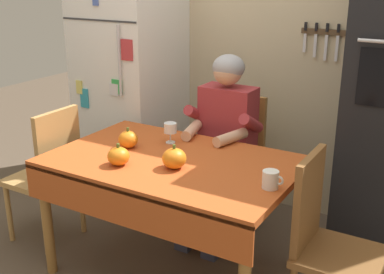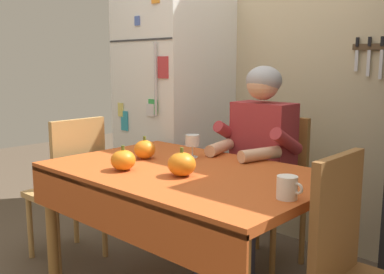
{
  "view_description": "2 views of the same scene",
  "coord_description": "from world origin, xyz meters",
  "px_view_note": "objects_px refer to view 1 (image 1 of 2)",
  "views": [
    {
      "loc": [
        1.41,
        -2.07,
        1.76
      ],
      "look_at": [
        0.09,
        0.16,
        0.87
      ],
      "focal_mm": 45.79,
      "sensor_mm": 36.0,
      "label": 1
    },
    {
      "loc": [
        1.47,
        -1.44,
        1.26
      ],
      "look_at": [
        -0.03,
        0.18,
        0.89
      ],
      "focal_mm": 41.15,
      "sensor_mm": 36.0,
      "label": 2
    }
  ],
  "objects_px": {
    "pumpkin_small": "(128,139)",
    "dining_table": "(171,174)",
    "pumpkin_large": "(119,156)",
    "chair_left_side": "(50,170)",
    "chair_right_side": "(325,238)",
    "chair_behind_person": "(235,155)",
    "seated_person": "(223,132)",
    "pumpkin_medium": "(174,158)",
    "wine_glass": "(170,129)",
    "coffee_mug": "(271,180)",
    "refrigerator": "(131,83)"
  },
  "relations": [
    {
      "from": "pumpkin_large",
      "to": "dining_table",
      "type": "bearing_deg",
      "value": 44.44
    },
    {
      "from": "refrigerator",
      "to": "chair_behind_person",
      "type": "xyz_separation_m",
      "value": [
        0.97,
        -0.09,
        -0.39
      ]
    },
    {
      "from": "chair_right_side",
      "to": "pumpkin_medium",
      "type": "bearing_deg",
      "value": -173.81
    },
    {
      "from": "chair_left_side",
      "to": "chair_right_side",
      "type": "relative_size",
      "value": 1.0
    },
    {
      "from": "coffee_mug",
      "to": "wine_glass",
      "type": "relative_size",
      "value": 0.85
    },
    {
      "from": "pumpkin_small",
      "to": "seated_person",
      "type": "bearing_deg",
      "value": 57.75
    },
    {
      "from": "dining_table",
      "to": "chair_behind_person",
      "type": "xyz_separation_m",
      "value": [
        0.02,
        0.79,
        -0.14
      ]
    },
    {
      "from": "chair_left_side",
      "to": "chair_right_side",
      "type": "bearing_deg",
      "value": 2.33
    },
    {
      "from": "coffee_mug",
      "to": "pumpkin_small",
      "type": "distance_m",
      "value": 0.96
    },
    {
      "from": "refrigerator",
      "to": "chair_behind_person",
      "type": "distance_m",
      "value": 1.05
    },
    {
      "from": "coffee_mug",
      "to": "pumpkin_small",
      "type": "height_order",
      "value": "pumpkin_small"
    },
    {
      "from": "seated_person",
      "to": "pumpkin_medium",
      "type": "height_order",
      "value": "seated_person"
    },
    {
      "from": "pumpkin_large",
      "to": "pumpkin_medium",
      "type": "xyz_separation_m",
      "value": [
        0.29,
        0.12,
        0.01
      ]
    },
    {
      "from": "chair_left_side",
      "to": "chair_right_side",
      "type": "xyz_separation_m",
      "value": [
        1.8,
        0.07,
        0.0
      ]
    },
    {
      "from": "pumpkin_large",
      "to": "pumpkin_medium",
      "type": "distance_m",
      "value": 0.31
    },
    {
      "from": "wine_glass",
      "to": "pumpkin_small",
      "type": "height_order",
      "value": "wine_glass"
    },
    {
      "from": "chair_left_side",
      "to": "pumpkin_small",
      "type": "bearing_deg",
      "value": 11.56
    },
    {
      "from": "chair_right_side",
      "to": "pumpkin_medium",
      "type": "distance_m",
      "value": 0.87
    },
    {
      "from": "pumpkin_medium",
      "to": "wine_glass",
      "type": "bearing_deg",
      "value": 126.02
    },
    {
      "from": "dining_table",
      "to": "coffee_mug",
      "type": "relative_size",
      "value": 12.84
    },
    {
      "from": "dining_table",
      "to": "pumpkin_small",
      "type": "relative_size",
      "value": 11.18
    },
    {
      "from": "seated_person",
      "to": "chair_right_side",
      "type": "height_order",
      "value": "seated_person"
    },
    {
      "from": "dining_table",
      "to": "chair_behind_person",
      "type": "distance_m",
      "value": 0.81
    },
    {
      "from": "dining_table",
      "to": "chair_behind_person",
      "type": "height_order",
      "value": "chair_behind_person"
    },
    {
      "from": "dining_table",
      "to": "coffee_mug",
      "type": "distance_m",
      "value": 0.64
    },
    {
      "from": "wine_glass",
      "to": "dining_table",
      "type": "bearing_deg",
      "value": -56.69
    },
    {
      "from": "chair_right_side",
      "to": "pumpkin_large",
      "type": "relative_size",
      "value": 7.55
    },
    {
      "from": "chair_left_side",
      "to": "pumpkin_large",
      "type": "bearing_deg",
      "value": -10.76
    },
    {
      "from": "chair_right_side",
      "to": "wine_glass",
      "type": "relative_size",
      "value": 7.23
    },
    {
      "from": "wine_glass",
      "to": "refrigerator",
      "type": "bearing_deg",
      "value": 141.01
    },
    {
      "from": "wine_glass",
      "to": "pumpkin_large",
      "type": "bearing_deg",
      "value": -96.03
    },
    {
      "from": "chair_behind_person",
      "to": "chair_right_side",
      "type": "distance_m",
      "value": 1.18
    },
    {
      "from": "chair_behind_person",
      "to": "pumpkin_small",
      "type": "bearing_deg",
      "value": -115.25
    },
    {
      "from": "pumpkin_small",
      "to": "chair_behind_person",
      "type": "bearing_deg",
      "value": 64.75
    },
    {
      "from": "chair_left_side",
      "to": "chair_right_side",
      "type": "height_order",
      "value": "same"
    },
    {
      "from": "refrigerator",
      "to": "wine_glass",
      "type": "height_order",
      "value": "refrigerator"
    },
    {
      "from": "pumpkin_small",
      "to": "dining_table",
      "type": "bearing_deg",
      "value": -7.57
    },
    {
      "from": "seated_person",
      "to": "wine_glass",
      "type": "bearing_deg",
      "value": -116.63
    },
    {
      "from": "dining_table",
      "to": "pumpkin_small",
      "type": "distance_m",
      "value": 0.36
    },
    {
      "from": "chair_behind_person",
      "to": "coffee_mug",
      "type": "height_order",
      "value": "chair_behind_person"
    },
    {
      "from": "dining_table",
      "to": "chair_behind_person",
      "type": "relative_size",
      "value": 1.51
    },
    {
      "from": "dining_table",
      "to": "pumpkin_large",
      "type": "xyz_separation_m",
      "value": [
        -0.21,
        -0.2,
        0.13
      ]
    },
    {
      "from": "seated_person",
      "to": "chair_right_side",
      "type": "distance_m",
      "value": 1.09
    },
    {
      "from": "dining_table",
      "to": "chair_left_side",
      "type": "distance_m",
      "value": 0.92
    },
    {
      "from": "seated_person",
      "to": "pumpkin_large",
      "type": "bearing_deg",
      "value": -105.75
    },
    {
      "from": "chair_right_side",
      "to": "coffee_mug",
      "type": "distance_m",
      "value": 0.39
    },
    {
      "from": "chair_left_side",
      "to": "dining_table",
      "type": "bearing_deg",
      "value": 4.56
    },
    {
      "from": "pumpkin_large",
      "to": "chair_left_side",
      "type": "bearing_deg",
      "value": 169.24
    },
    {
      "from": "seated_person",
      "to": "coffee_mug",
      "type": "height_order",
      "value": "seated_person"
    },
    {
      "from": "dining_table",
      "to": "pumpkin_large",
      "type": "bearing_deg",
      "value": -135.56
    }
  ]
}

